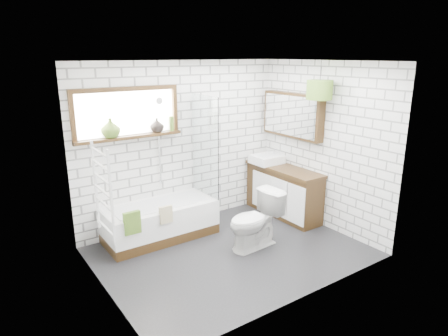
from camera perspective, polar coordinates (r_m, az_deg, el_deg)
floor at (r=5.53m, az=1.03°, el=-11.92°), size 3.40×2.60×0.01m
ceiling at (r=4.89m, az=1.18°, el=15.06°), size 3.40×2.60×0.01m
wall_back at (r=6.14m, az=-6.05°, el=3.35°), size 3.40×0.01×2.50m
wall_front at (r=4.13m, az=11.76°, el=-3.22°), size 3.40×0.01×2.50m
wall_left at (r=4.34m, az=-17.51°, el=-2.69°), size 0.01×2.60×2.50m
wall_right at (r=6.19m, az=14.02°, el=3.07°), size 0.01×2.60×2.50m
window at (r=5.65m, az=-13.62°, el=7.57°), size 1.52×0.16×0.68m
towel_radiator at (r=4.37m, az=-16.90°, el=-3.21°), size 0.06×0.52×1.00m
mirror_cabinet at (r=6.46m, az=9.76°, el=7.45°), size 0.16×1.20×0.70m
shower_riser at (r=5.91m, az=-9.27°, el=3.71°), size 0.02×0.02×1.30m
bathtub at (r=5.89m, az=-9.10°, el=-7.48°), size 1.59×0.70×0.52m
shower_screen at (r=5.93m, az=-2.76°, el=3.13°), size 0.02×0.72×1.50m
towel_green at (r=5.30m, az=-12.99°, el=-7.64°), size 0.22×0.06×0.30m
towel_beige at (r=5.48m, az=-8.31°, el=-6.60°), size 0.18×0.05×0.24m
vanity at (r=6.64m, az=8.47°, el=-3.32°), size 0.46×1.43×0.82m
basin at (r=6.73m, az=6.13°, el=1.27°), size 0.48×0.42×0.14m
tap at (r=6.82m, az=7.16°, el=1.91°), size 0.03×0.03×0.15m
toilet at (r=5.51m, az=4.41°, el=-7.48°), size 0.49×0.80×0.79m
vase_olive at (r=5.57m, az=-15.88°, el=5.31°), size 0.27×0.27×0.26m
vase_dark at (r=5.82m, az=-9.53°, el=5.86°), size 0.23×0.23×0.20m
bottle at (r=5.92m, az=-7.49°, el=6.12°), size 0.08×0.08×0.21m
pendant at (r=5.82m, az=13.48°, el=10.79°), size 0.36×0.36×0.27m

